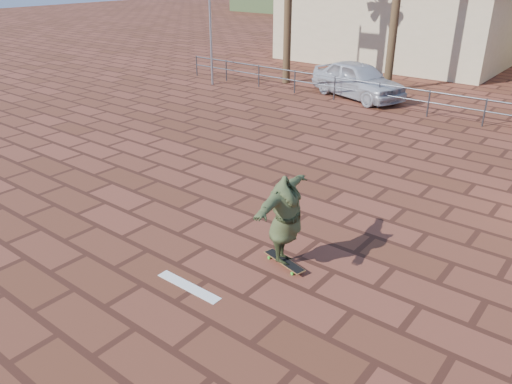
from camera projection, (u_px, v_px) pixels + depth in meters
ground at (206, 247)px, 10.17m from camera, size 120.00×120.00×0.00m
paint_stripe at (189, 287)px, 8.92m from camera, size 1.40×0.22×0.01m
guardrail at (429, 99)px, 18.44m from camera, size 24.06×0.06×1.00m
building_west at (395, 20)px, 28.26m from camera, size 12.60×7.60×4.50m
longboard at (284, 261)px, 9.52m from camera, size 1.02×0.46×0.10m
skateboarder at (285, 220)px, 9.15m from camera, size 1.04×2.23×1.75m
car_silver at (358, 80)px, 21.06m from camera, size 4.76×3.09×1.51m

